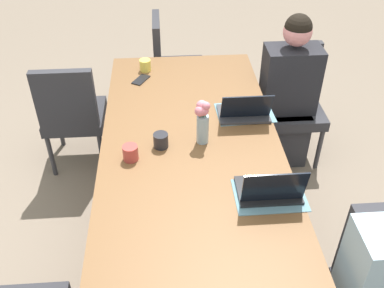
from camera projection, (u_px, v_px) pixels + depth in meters
The scene contains 15 objects.
ground_plane at pixel (192, 234), 2.96m from camera, with size 10.00×10.00×0.00m, color #756656.
dining_table at pixel (192, 159), 2.56m from camera, with size 2.39×1.06×0.72m.
chair_far_left_mid at pixel (292, 97), 3.40m from camera, with size 0.44×0.44×0.90m.
person_far_left_mid at pixel (287, 100), 3.32m from camera, with size 0.36×0.40×1.19m.
chair_near_right_near at pixel (72, 112), 3.24m from camera, with size 0.44×0.44×0.90m.
chair_head_left_right_mid at pixel (171, 62), 3.87m from camera, with size 0.44×0.44×0.90m.
flower_vase at pixel (203, 118), 2.49m from camera, with size 0.09×0.09×0.28m.
placemat_far_left_near at pixel (269, 195), 2.23m from camera, with size 0.36×0.26×0.00m, color slate.
placemat_far_left_mid at pixel (245, 113), 2.83m from camera, with size 0.36×0.26×0.00m, color slate.
laptop_far_left_mid at pixel (244, 112), 2.77m from camera, with size 0.22×0.32×0.20m.
laptop_far_left_near at pixel (270, 189), 2.21m from camera, with size 0.22×0.32×0.21m.
coffee_mug_near_left at pixel (130, 153), 2.44m from camera, with size 0.09×0.09×0.09m, color #AD3D38.
coffee_mug_near_right at pixel (145, 65), 3.26m from camera, with size 0.08×0.08×0.09m, color #DBC64C.
coffee_mug_centre_left at pixel (161, 140), 2.53m from camera, with size 0.09×0.09×0.09m, color #232328.
phone_black at pixel (141, 80), 3.16m from camera, with size 0.15×0.07×0.01m, color black.
Camera 1 is at (1.96, -0.14, 2.30)m, focal length 41.12 mm.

